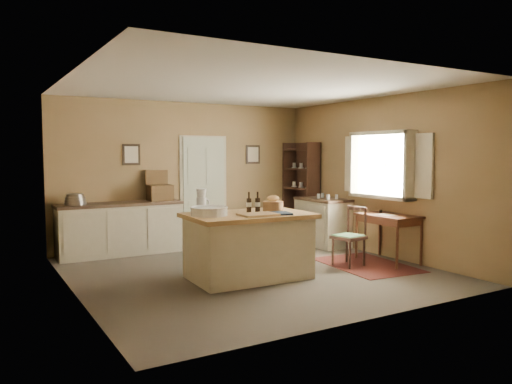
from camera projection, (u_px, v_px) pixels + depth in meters
ground at (251, 271)px, 7.40m from camera, size 5.00×5.00×0.00m
wall_back at (186, 174)px, 9.45m from camera, size 5.00×0.10×2.70m
wall_front at (371, 192)px, 5.14m from camera, size 5.00×0.10×2.70m
wall_left at (72, 186)px, 6.04m from camera, size 0.10×5.00×2.70m
wall_right at (378, 176)px, 8.55m from camera, size 0.10×5.00×2.70m
ceiling at (251, 87)px, 7.19m from camera, size 5.00×5.00×0.00m
door at (204, 189)px, 9.62m from camera, size 0.97×0.06×2.11m
framed_prints at (196, 155)px, 9.50m from camera, size 2.82×0.02×0.38m
window at (383, 165)px, 8.32m from camera, size 0.25×1.99×1.12m
work_island at (248, 244)px, 6.96m from camera, size 1.74×1.16×1.20m
sideboard at (121, 227)px, 8.58m from camera, size 2.11×0.60×1.18m
rug at (366, 265)px, 7.79m from camera, size 1.24×1.69×0.01m
writing_desk at (388, 220)px, 7.97m from camera, size 0.60×0.98×0.82m
desk_chair at (348, 237)px, 7.70m from camera, size 0.48×0.48×0.90m
right_cabinet at (323, 221)px, 9.44m from camera, size 0.61×1.09×0.99m
shelving_unit at (303, 191)px, 10.22m from camera, size 0.33×0.88×1.96m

